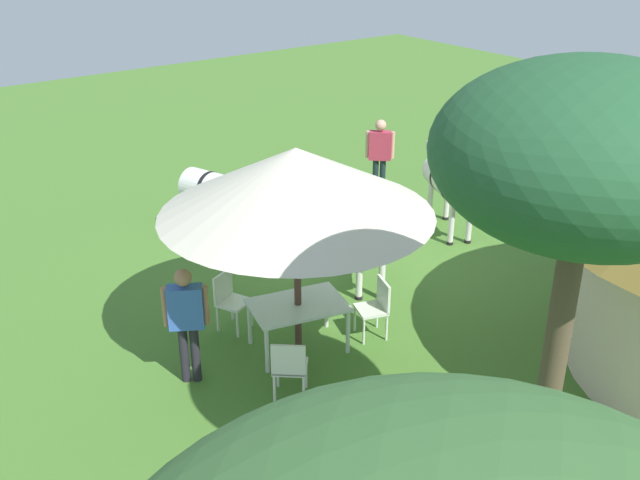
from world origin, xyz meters
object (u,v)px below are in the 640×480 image
at_px(patio_dining_table, 298,309).
at_px(standing_watcher, 380,151).
at_px(shade_umbrella, 296,181).
at_px(patio_chair_east_end, 289,366).
at_px(zebra_nearest_camera, 368,225).
at_px(guest_beside_umbrella, 186,315).
at_px(acacia_tree_far_lawn, 587,159).
at_px(patio_chair_near_lawn, 229,297).
at_px(patio_chair_west_end, 377,304).
at_px(zebra_toward_hut, 226,194).
at_px(zebra_by_umbrella, 450,181).

height_order(patio_dining_table, standing_watcher, standing_watcher).
xyz_separation_m(shade_umbrella, patio_chair_east_end, (0.79, 0.92, -2.07)).
xyz_separation_m(standing_watcher, zebra_nearest_camera, (2.71, 2.81, -0.02)).
xyz_separation_m(guest_beside_umbrella, acacia_tree_far_lawn, (-1.48, 4.48, 3.06)).
relative_size(patio_chair_near_lawn, guest_beside_umbrella, 0.53).
bearing_deg(patio_chair_east_end, patio_chair_west_end, 55.65).
relative_size(shade_umbrella, standing_watcher, 2.13).
bearing_deg(zebra_toward_hut, patio_chair_east_end, 49.82).
height_order(guest_beside_umbrella, zebra_toward_hut, guest_beside_umbrella).
bearing_deg(acacia_tree_far_lawn, patio_chair_near_lawn, -86.11).
distance_m(zebra_nearest_camera, acacia_tree_far_lawn, 6.50).
bearing_deg(zebra_by_umbrella, zebra_nearest_camera, -141.62).
xyz_separation_m(shade_umbrella, zebra_by_umbrella, (-4.78, -1.67, -1.56)).
bearing_deg(patio_chair_west_end, patio_chair_near_lawn, 66.83).
distance_m(zebra_nearest_camera, zebra_toward_hut, 3.05).
distance_m(patio_dining_table, patio_chair_west_end, 1.21).
bearing_deg(patio_chair_east_end, zebra_nearest_camera, 74.03).
relative_size(patio_chair_west_end, zebra_nearest_camera, 0.46).
distance_m(patio_dining_table, standing_watcher, 6.21).
xyz_separation_m(shade_umbrella, guest_beside_umbrella, (1.62, -0.24, -1.57)).
relative_size(shade_umbrella, patio_chair_east_end, 4.13).
relative_size(patio_chair_west_end, zebra_toward_hut, 0.40).
bearing_deg(zebra_nearest_camera, standing_watcher, 80.81).
xyz_separation_m(shade_umbrella, acacia_tree_far_lawn, (0.13, 4.24, 1.49)).
height_order(patio_dining_table, patio_chair_near_lawn, patio_chair_near_lawn).
distance_m(zebra_by_umbrella, zebra_toward_hut, 4.31).
xyz_separation_m(standing_watcher, zebra_by_umbrella, (0.09, 2.17, -0.02)).
height_order(zebra_by_umbrella, zebra_toward_hut, zebra_by_umbrella).
relative_size(zebra_by_umbrella, acacia_tree_far_lawn, 0.42).
distance_m(patio_chair_east_end, patio_chair_west_end, 1.99).
height_order(guest_beside_umbrella, zebra_nearest_camera, guest_beside_umbrella).
bearing_deg(acacia_tree_far_lawn, zebra_nearest_camera, -113.47).
relative_size(patio_dining_table, zebra_nearest_camera, 0.78).
bearing_deg(zebra_nearest_camera, zebra_toward_hut, 145.44).
height_order(patio_dining_table, zebra_by_umbrella, zebra_by_umbrella).
relative_size(patio_chair_east_end, standing_watcher, 0.52).
bearing_deg(patio_dining_table, guest_beside_umbrella, -8.30).
distance_m(patio_chair_west_end, guest_beside_umbrella, 2.87).
bearing_deg(patio_chair_east_end, patio_dining_table, 90.00).
xyz_separation_m(patio_chair_near_lawn, guest_beside_umbrella, (1.12, 0.86, 0.50)).
distance_m(patio_chair_west_end, zebra_by_umbrella, 4.22).
relative_size(guest_beside_umbrella, acacia_tree_far_lawn, 0.35).
height_order(shade_umbrella, patio_chair_west_end, shade_umbrella).
relative_size(patio_chair_east_end, guest_beside_umbrella, 0.53).
relative_size(shade_umbrella, patio_chair_west_end, 4.13).
bearing_deg(patio_chair_west_end, acacia_tree_far_lawn, -179.02).
height_order(patio_chair_west_end, guest_beside_umbrella, guest_beside_umbrella).
height_order(patio_chair_east_end, zebra_toward_hut, zebra_toward_hut).
xyz_separation_m(patio_chair_east_end, zebra_nearest_camera, (-2.94, -1.94, 0.51)).
relative_size(standing_watcher, zebra_toward_hut, 0.77).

